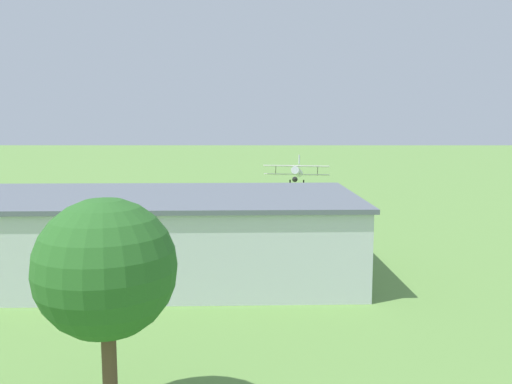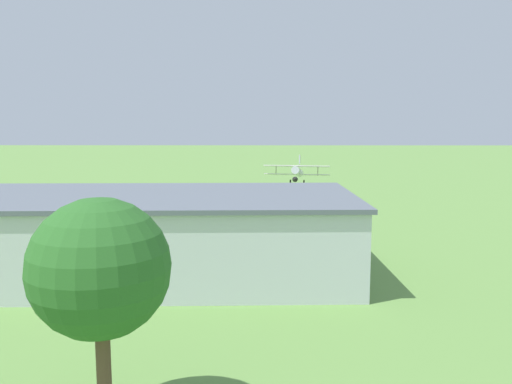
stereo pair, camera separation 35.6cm
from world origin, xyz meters
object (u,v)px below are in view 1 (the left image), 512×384
at_px(person_crossing_taxiway, 64,223).
at_px(car_grey, 22,229).
at_px(person_beside_truck, 271,223).
at_px(hangar, 149,235).
at_px(car_green, 311,228).
at_px(biplane, 297,172).
at_px(person_by_parked_cars, 309,221).
at_px(tree_by_windsock, 106,269).

bearing_deg(person_crossing_taxiway, car_grey, 45.68).
bearing_deg(person_beside_truck, hangar, 59.75).
height_order(hangar, person_crossing_taxiway, hangar).
bearing_deg(car_green, biplane, -88.82).
relative_size(hangar, biplane, 3.69).
xyz_separation_m(car_grey, person_crossing_taxiway, (-3.37, -3.45, -0.03)).
xyz_separation_m(car_grey, person_by_parked_cars, (-31.89, -4.53, 0.06)).
bearing_deg(person_crossing_taxiway, biplane, -154.35).
bearing_deg(biplane, car_green, 91.18).
relative_size(car_green, car_grey, 0.90).
relative_size(car_green, person_beside_truck, 2.52).
bearing_deg(person_beside_truck, person_crossing_taxiway, -0.28).
bearing_deg(hangar, person_beside_truck, -120.25).
xyz_separation_m(car_green, car_grey, (31.66, 0.48, -0.03)).
bearing_deg(car_grey, person_beside_truck, -173.06).
relative_size(person_by_parked_cars, person_beside_truck, 1.04).
distance_m(person_by_parked_cars, person_beside_truck, 4.64).
bearing_deg(car_grey, hangar, 139.35).
relative_size(car_grey, person_beside_truck, 2.80).
height_order(car_green, person_beside_truck, person_beside_truck).
distance_m(hangar, biplane, 34.64).
xyz_separation_m(person_beside_truck, tree_by_windsock, (7.57, 40.00, 5.95)).
bearing_deg(hangar, biplane, -114.54).
relative_size(hangar, car_grey, 7.21).
xyz_separation_m(car_green, person_crossing_taxiway, (28.29, -2.97, -0.07)).
distance_m(car_green, person_by_parked_cars, 4.06).
height_order(hangar, tree_by_windsock, tree_by_windsock).
height_order(car_green, person_crossing_taxiway, car_green).
xyz_separation_m(person_by_parked_cars, tree_by_windsock, (12.05, 41.20, 5.91)).
height_order(hangar, biplane, biplane).
xyz_separation_m(biplane, car_green, (-0.34, 16.39, -4.69)).
xyz_separation_m(car_grey, person_beside_truck, (-27.41, -3.34, 0.02)).
xyz_separation_m(hangar, car_grey, (16.97, -14.57, -2.53)).
height_order(car_grey, person_beside_truck, person_beside_truck).
xyz_separation_m(car_grey, tree_by_windsock, (-19.84, 36.67, 5.96)).
xyz_separation_m(person_by_parked_cars, person_crossing_taxiway, (28.52, 1.08, -0.09)).
bearing_deg(tree_by_windsock, car_green, -107.65).
height_order(hangar, person_by_parked_cars, hangar).
relative_size(hangar, person_by_parked_cars, 19.36).
height_order(person_crossing_taxiway, tree_by_windsock, tree_by_windsock).
xyz_separation_m(car_green, person_by_parked_cars, (-0.23, -4.05, 0.03)).
relative_size(person_crossing_taxiway, tree_by_windsock, 0.17).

